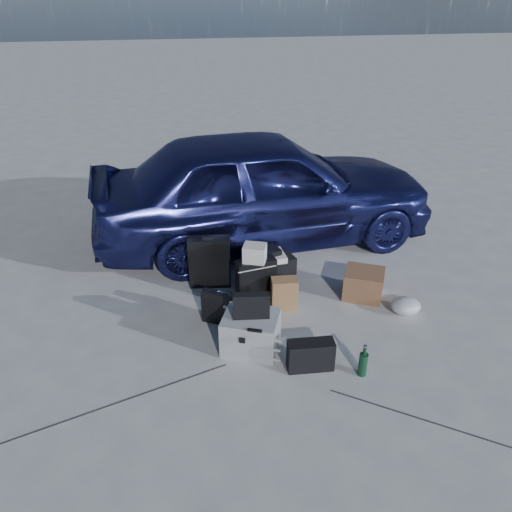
{
  "coord_description": "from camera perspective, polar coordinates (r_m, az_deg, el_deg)",
  "views": [
    {
      "loc": [
        -1.02,
        -3.96,
        3.31
      ],
      "look_at": [
        -0.17,
        0.85,
        0.58
      ],
      "focal_mm": 35.0,
      "sensor_mm": 36.0,
      "label": 1
    }
  ],
  "objects": [
    {
      "name": "messenger_bag",
      "position": [
        4.89,
        6.26,
        -11.21
      ],
      "size": [
        0.45,
        0.19,
        0.31
      ],
      "primitive_type": "cube",
      "rotation": [
        0.0,
        0.0,
        -0.06
      ],
      "color": "black",
      "rests_on": "ground"
    },
    {
      "name": "ground",
      "position": [
        5.27,
        3.48,
        -9.85
      ],
      "size": [
        60.0,
        60.0,
        0.0
      ],
      "primitive_type": "plane",
      "color": "beige",
      "rests_on": "ground"
    },
    {
      "name": "kraft_bag",
      "position": [
        5.65,
        3.25,
        -4.36
      ],
      "size": [
        0.3,
        0.2,
        0.39
      ],
      "primitive_type": "cube",
      "rotation": [
        0.0,
        0.0,
        -0.08
      ],
      "color": "#A07446",
      "rests_on": "ground"
    },
    {
      "name": "cardboard_box",
      "position": [
        6.01,
        12.2,
        -3.12
      ],
      "size": [
        0.57,
        0.55,
        0.33
      ],
      "primitive_type": "cube",
      "rotation": [
        0.0,
        0.0,
        -0.45
      ],
      "color": "brown",
      "rests_on": "ground"
    },
    {
      "name": "pelican_case",
      "position": [
        5.07,
        -0.6,
        -8.74
      ],
      "size": [
        0.67,
        0.61,
        0.39
      ],
      "primitive_type": "cube",
      "rotation": [
        0.0,
        0.0,
        -0.38
      ],
      "color": "#A3A5A8",
      "rests_on": "ground"
    },
    {
      "name": "green_bottle",
      "position": [
        4.89,
        12.17,
        -11.63
      ],
      "size": [
        0.11,
        0.11,
        0.33
      ],
      "primitive_type": "cylinder",
      "rotation": [
        0.0,
        0.0,
        -0.3
      ],
      "color": "#0F331D",
      "rests_on": "ground"
    },
    {
      "name": "suitcase_left",
      "position": [
        6.03,
        -5.33,
        -0.67
      ],
      "size": [
        0.51,
        0.24,
        0.64
      ],
      "primitive_type": "cube",
      "rotation": [
        0.0,
        0.0,
        -0.13
      ],
      "color": "black",
      "rests_on": "ground"
    },
    {
      "name": "car",
      "position": [
        6.94,
        0.89,
        7.89
      ],
      "size": [
        4.79,
        2.26,
        1.58
      ],
      "primitive_type": "imported",
      "rotation": [
        0.0,
        0.0,
        1.66
      ],
      "color": "navy",
      "rests_on": "ground"
    },
    {
      "name": "flat_box_white",
      "position": [
        6.0,
        1.31,
        -0.1
      ],
      "size": [
        0.44,
        0.34,
        0.07
      ],
      "primitive_type": "cube",
      "rotation": [
        0.0,
        0.0,
        0.08
      ],
      "color": "silver",
      "rests_on": "duffel_bag"
    },
    {
      "name": "duffel_bag",
      "position": [
        6.11,
        1.21,
        -1.76
      ],
      "size": [
        0.74,
        0.46,
        0.34
      ],
      "primitive_type": "cube",
      "rotation": [
        0.0,
        0.0,
        0.26
      ],
      "color": "black",
      "rests_on": "ground"
    },
    {
      "name": "briefcase",
      "position": [
        5.42,
        -3.65,
        -6.01
      ],
      "size": [
        0.49,
        0.33,
        0.38
      ],
      "primitive_type": "cube",
      "rotation": [
        0.0,
        0.0,
        -0.49
      ],
      "color": "black",
      "rests_on": "ground"
    },
    {
      "name": "white_carton",
      "position": [
        5.53,
        -0.15,
        0.33
      ],
      "size": [
        0.3,
        0.27,
        0.2
      ],
      "primitive_type": "cube",
      "rotation": [
        0.0,
        0.0,
        -0.36
      ],
      "color": "silver",
      "rests_on": "suitcase_right"
    },
    {
      "name": "laptop_bag",
      "position": [
        4.86,
        -0.55,
        -5.73
      ],
      "size": [
        0.37,
        0.13,
        0.27
      ],
      "primitive_type": "cube",
      "rotation": [
        0.0,
        0.0,
        -0.11
      ],
      "color": "black",
      "rests_on": "pelican_case"
    },
    {
      "name": "plastic_bag",
      "position": [
        5.87,
        16.75,
        -5.48
      ],
      "size": [
        0.35,
        0.3,
        0.18
      ],
      "primitive_type": "ellipsoid",
      "rotation": [
        0.0,
        0.0,
        -0.05
      ],
      "color": "#BCBDC2",
      "rests_on": "ground"
    },
    {
      "name": "flat_box_black",
      "position": [
        5.97,
        1.19,
        0.49
      ],
      "size": [
        0.36,
        0.3,
        0.07
      ],
      "primitive_type": "cube",
      "rotation": [
        0.0,
        0.0,
        0.32
      ],
      "color": "black",
      "rests_on": "flat_box_white"
    },
    {
      "name": "suitcase_right",
      "position": [
        5.73,
        -0.0,
        -2.86
      ],
      "size": [
        0.47,
        0.24,
        0.54
      ],
      "primitive_type": "cube",
      "rotation": [
        0.0,
        0.0,
        0.18
      ],
      "color": "black",
      "rests_on": "ground"
    }
  ]
}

